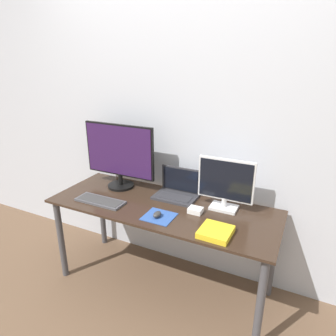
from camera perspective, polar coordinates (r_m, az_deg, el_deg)
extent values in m
plane|color=brown|center=(2.39, -4.89, -25.55)|extent=(12.00, 12.00, 0.00)
cube|color=silver|center=(2.34, 3.09, 8.78)|extent=(7.00, 0.05, 2.50)
cube|color=#332319|center=(2.20, -1.16, -7.33)|extent=(1.67, 0.63, 0.02)
cylinder|color=#47474C|center=(2.62, -19.70, -12.67)|extent=(0.05, 0.05, 0.69)
cylinder|color=#47474C|center=(2.01, 17.10, -23.86)|extent=(0.05, 0.05, 0.69)
cylinder|color=#47474C|center=(2.94, -12.45, -8.02)|extent=(0.05, 0.05, 0.69)
cylinder|color=#47474C|center=(2.42, 19.36, -15.57)|extent=(0.05, 0.05, 0.69)
cylinder|color=black|center=(2.52, -8.95, -3.32)|extent=(0.21, 0.21, 0.02)
cylinder|color=black|center=(2.50, -9.03, -2.10)|extent=(0.04, 0.04, 0.10)
cube|color=black|center=(2.42, -9.28, 3.36)|extent=(0.62, 0.02, 0.42)
cube|color=#331947|center=(2.41, -9.46, 3.27)|extent=(0.60, 0.01, 0.40)
cube|color=silver|center=(2.18, 10.57, -7.40)|extent=(0.19, 0.13, 0.02)
cylinder|color=silver|center=(2.16, 10.64, -6.39)|extent=(0.04, 0.04, 0.07)
cube|color=silver|center=(2.09, 10.97, -2.19)|extent=(0.39, 0.02, 0.30)
cube|color=black|center=(2.08, 10.87, -2.32)|extent=(0.37, 0.01, 0.27)
cube|color=#333338|center=(2.29, 1.35, -5.58)|extent=(0.32, 0.20, 0.02)
cube|color=#2D2D33|center=(2.28, 1.19, -5.49)|extent=(0.26, 0.11, 0.00)
cube|color=#333338|center=(2.34, 2.46, -2.18)|extent=(0.32, 0.01, 0.20)
cube|color=black|center=(2.33, 2.36, -2.27)|extent=(0.29, 0.00, 0.17)
cube|color=#4C4C51|center=(2.29, -12.79, -6.15)|extent=(0.38, 0.14, 0.02)
cube|color=#383838|center=(2.29, -12.81, -5.94)|extent=(0.35, 0.11, 0.00)
cube|color=#2D519E|center=(2.04, -1.71, -9.23)|extent=(0.20, 0.19, 0.00)
ellipsoid|color=#333333|center=(2.02, -2.07, -8.84)|extent=(0.05, 0.08, 0.04)
cube|color=yellow|center=(1.87, 9.07, -11.93)|extent=(0.19, 0.20, 0.04)
cube|color=white|center=(1.87, 9.07, -11.93)|extent=(0.19, 0.19, 0.03)
cube|color=white|center=(2.10, 5.26, -8.02)|extent=(0.10, 0.08, 0.04)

